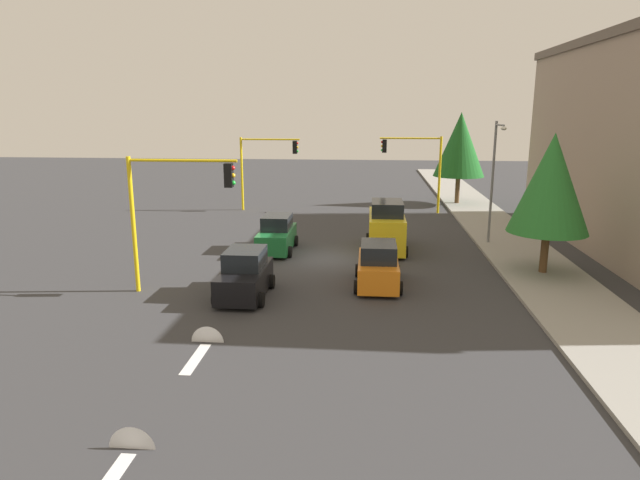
% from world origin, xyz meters
% --- Properties ---
extents(ground_plane, '(120.00, 120.00, 0.00)m').
position_xyz_m(ground_plane, '(0.00, 0.00, 0.00)').
color(ground_plane, '#353538').
extents(sidewalk_kerb, '(80.00, 4.00, 0.15)m').
position_xyz_m(sidewalk_kerb, '(-5.00, 10.50, 0.07)').
color(sidewalk_kerb, gray).
rests_on(sidewalk_kerb, ground).
extents(lane_arrow_near, '(2.40, 1.10, 1.10)m').
position_xyz_m(lane_arrow_near, '(11.51, -3.00, 0.01)').
color(lane_arrow_near, silver).
rests_on(lane_arrow_near, ground).
extents(lane_arrow_mid, '(2.40, 1.10, 1.10)m').
position_xyz_m(lane_arrow_mid, '(17.51, -3.00, 0.01)').
color(lane_arrow_mid, silver).
rests_on(lane_arrow_mid, ground).
extents(traffic_signal_far_right, '(0.36, 4.59, 5.59)m').
position_xyz_m(traffic_signal_far_right, '(-14.00, -5.68, 3.96)').
color(traffic_signal_far_right, yellow).
rests_on(traffic_signal_far_right, ground).
extents(traffic_signal_far_left, '(0.36, 4.59, 5.71)m').
position_xyz_m(traffic_signal_far_left, '(-14.00, 5.70, 4.04)').
color(traffic_signal_far_left, yellow).
rests_on(traffic_signal_far_left, ground).
extents(traffic_signal_near_right, '(0.36, 4.59, 5.74)m').
position_xyz_m(traffic_signal_near_right, '(6.00, -5.71, 4.06)').
color(traffic_signal_near_right, yellow).
rests_on(traffic_signal_near_right, ground).
extents(street_lamp_curbside, '(2.15, 0.28, 7.00)m').
position_xyz_m(street_lamp_curbside, '(-3.61, 9.20, 4.35)').
color(street_lamp_curbside, slate).
rests_on(street_lamp_curbside, ground).
extents(tree_roadside_far, '(4.08, 4.08, 7.45)m').
position_xyz_m(tree_roadside_far, '(-18.00, 9.50, 4.89)').
color(tree_roadside_far, brown).
rests_on(tree_roadside_far, ground).
extents(tree_roadside_near, '(3.63, 3.63, 6.60)m').
position_xyz_m(tree_roadside_near, '(2.00, 10.50, 4.32)').
color(tree_roadside_near, brown).
rests_on(tree_roadside_near, ground).
extents(delivery_van_yellow, '(4.80, 2.22, 2.77)m').
position_xyz_m(delivery_van_yellow, '(-2.16, 3.28, 1.28)').
color(delivery_van_yellow, yellow).
rests_on(delivery_van_yellow, ground).
extents(car_green, '(4.08, 1.99, 1.98)m').
position_xyz_m(car_green, '(-1.42, -2.72, 0.90)').
color(car_green, '#1E7238').
rests_on(car_green, ground).
extents(car_black, '(3.90, 2.05, 1.98)m').
position_xyz_m(car_black, '(6.24, -2.78, 0.90)').
color(car_black, black).
rests_on(car_black, ground).
extents(car_orange, '(4.00, 2.04, 1.98)m').
position_xyz_m(car_orange, '(4.34, 2.74, 0.90)').
color(car_orange, orange).
rests_on(car_orange, ground).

